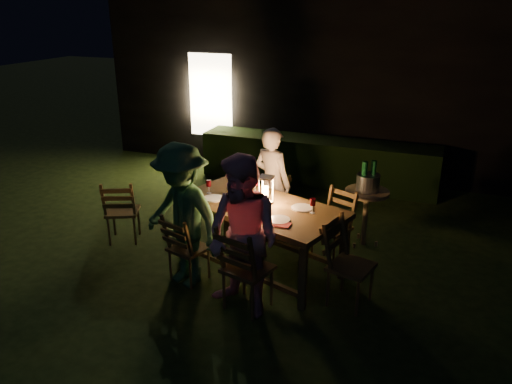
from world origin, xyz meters
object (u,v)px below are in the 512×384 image
at_px(chair_far_left, 269,218).
at_px(bottle_bucket_b, 373,178).
at_px(ice_bucket, 368,183).
at_px(bottle_table, 244,189).
at_px(chair_near_left, 188,259).
at_px(chair_end, 348,279).
at_px(person_house_side, 272,183).
at_px(person_opp_left, 182,216).
at_px(person_opp_right, 243,237).
at_px(bottle_bucket_a, 364,179).
at_px(chair_near_right, 247,283).
at_px(dining_table, 260,211).
at_px(side_table, 367,197).
at_px(chair_spare, 123,222).
at_px(chair_far_right, 332,238).
at_px(lantern, 266,192).

relative_size(chair_far_left, bottle_bucket_b, 2.84).
bearing_deg(ice_bucket, bottle_table, -142.67).
distance_m(chair_near_left, chair_end, 1.85).
distance_m(chair_far_left, person_house_side, 0.50).
height_order(ice_bucket, bottle_bucket_b, bottle_bucket_b).
bearing_deg(person_opp_left, person_opp_right, 0.00).
xyz_separation_m(chair_far_left, bottle_bucket_a, (1.22, 0.18, 0.66)).
bearing_deg(chair_near_right, dining_table, 116.53).
distance_m(chair_end, ice_bucket, 1.59).
relative_size(dining_table, chair_near_right, 2.18).
bearing_deg(chair_near_right, bottle_bucket_b, 79.11).
height_order(person_opp_left, bottle_bucket_a, person_opp_left).
xyz_separation_m(person_opp_right, bottle_table, (-0.41, 1.00, 0.12)).
bearing_deg(side_table, chair_near_left, -136.28).
relative_size(chair_end, side_table, 1.27).
height_order(dining_table, chair_near_left, chair_near_left).
xyz_separation_m(chair_spare, bottle_table, (1.75, 0.07, 0.69)).
bearing_deg(chair_far_right, chair_end, 136.05).
height_order(chair_end, side_table, chair_end).
distance_m(chair_near_left, bottle_bucket_a, 2.45).
height_order(person_house_side, bottle_bucket_b, person_house_side).
bearing_deg(side_table, lantern, -134.08).
bearing_deg(bottle_table, chair_spare, -177.71).
relative_size(bottle_table, bottle_bucket_a, 0.88).
bearing_deg(person_opp_left, chair_near_right, 3.11).
relative_size(chair_spare, ice_bucket, 3.11).
relative_size(chair_end, chair_spare, 1.06).
bearing_deg(chair_end, chair_far_left, -119.23).
distance_m(person_house_side, bottle_table, 0.87).
height_order(dining_table, person_house_side, person_house_side).
bearing_deg(chair_far_right, dining_table, 59.06).
xyz_separation_m(chair_near_left, person_house_side, (0.50, 1.51, 0.50)).
bearing_deg(side_table, person_house_side, -172.42).
distance_m(chair_near_right, ice_bucket, 2.23).
distance_m(person_opp_left, lantern, 1.02).
distance_m(dining_table, chair_spare, 2.04).
distance_m(side_table, ice_bucket, 0.20).
height_order(chair_near_left, lantern, lantern).
distance_m(person_house_side, bottle_bucket_a, 1.22).
relative_size(person_house_side, bottle_bucket_b, 4.82).
xyz_separation_m(bottle_table, side_table, (1.32, 1.01, -0.29)).
height_order(chair_near_right, chair_end, chair_near_right).
distance_m(lantern, ice_bucket, 1.47).
bearing_deg(chair_far_left, person_opp_right, 116.12).
height_order(person_house_side, person_opp_left, person_opp_left).
relative_size(chair_near_right, lantern, 2.91).
relative_size(chair_spare, person_opp_left, 0.56).
xyz_separation_m(chair_near_left, chair_end, (1.83, 0.20, 0.03)).
bearing_deg(bottle_bucket_a, bottle_table, -142.72).
distance_m(chair_end, person_house_side, 1.93).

